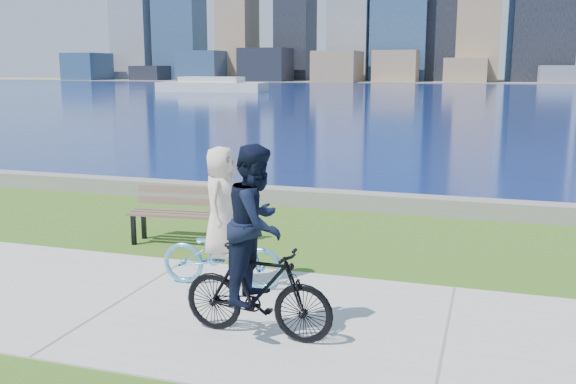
% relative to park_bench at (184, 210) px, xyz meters
% --- Properties ---
extents(ground, '(320.00, 320.00, 0.00)m').
position_rel_park_bench_xyz_m(ground, '(0.50, -2.73, -0.57)').
color(ground, '#365A17').
rests_on(ground, ground).
extents(concrete_path, '(80.00, 3.50, 0.02)m').
position_rel_park_bench_xyz_m(concrete_path, '(0.50, -2.73, -0.56)').
color(concrete_path, '#AFAFA9').
rests_on(concrete_path, ground).
extents(seawall, '(90.00, 0.50, 0.35)m').
position_rel_park_bench_xyz_m(seawall, '(0.50, 3.47, -0.39)').
color(seawall, slate).
rests_on(seawall, ground).
extents(bay_water, '(320.00, 131.00, 0.01)m').
position_rel_park_bench_xyz_m(bay_water, '(0.50, 69.27, -0.56)').
color(bay_water, navy).
rests_on(bay_water, ground).
extents(far_shore, '(320.00, 30.00, 0.12)m').
position_rel_park_bench_xyz_m(far_shore, '(0.50, 127.27, -0.51)').
color(far_shore, slate).
rests_on(far_shore, ground).
extents(ferry_near, '(13.24, 3.78, 1.80)m').
position_rel_park_bench_xyz_m(ferry_near, '(-27.66, 62.09, 0.18)').
color(ferry_near, silver).
rests_on(ferry_near, ground).
extents(park_bench, '(1.84, 0.79, 0.93)m').
position_rel_park_bench_xyz_m(park_bench, '(0.00, 0.00, 0.00)').
color(park_bench, black).
rests_on(park_bench, ground).
extents(cyclist_woman, '(0.71, 1.72, 1.89)m').
position_rel_park_bench_xyz_m(cyclist_woman, '(1.51, -1.87, 0.16)').
color(cyclist_woman, '#5CA8DF').
rests_on(cyclist_woman, ground).
extents(cyclist_man, '(0.67, 1.74, 2.12)m').
position_rel_park_bench_xyz_m(cyclist_man, '(2.54, -3.28, 0.35)').
color(cyclist_man, black).
rests_on(cyclist_man, ground).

